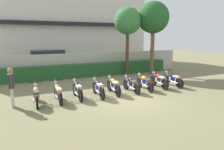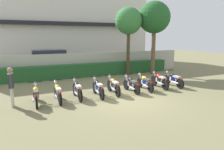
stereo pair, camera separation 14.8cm
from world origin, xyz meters
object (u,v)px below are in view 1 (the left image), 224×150
(parked_car, at_px, (50,61))
(motorcycle_in_row_4, at_px, (114,85))
(tree_near_inspector, at_px, (128,22))
(motorcycle_in_row_5, at_px, (131,84))
(tree_far_side, at_px, (153,18))
(motorcycle_in_row_0, at_px, (36,95))
(motorcycle_in_row_2, at_px, (77,90))
(motorcycle_in_row_6, at_px, (145,82))
(inspector_person, at_px, (11,84))
(motorcycle_in_row_8, at_px, (173,79))
(motorcycle_in_row_3, at_px, (98,88))
(motorcycle_in_row_7, at_px, (159,80))
(motorcycle_in_row_1, at_px, (58,92))

(parked_car, xyz_separation_m, motorcycle_in_row_4, (1.66, -8.84, -0.49))
(tree_near_inspector, relative_size, motorcycle_in_row_5, 2.88)
(tree_far_side, height_order, motorcycle_in_row_4, tree_far_side)
(motorcycle_in_row_0, xyz_separation_m, motorcycle_in_row_2, (1.92, 0.11, 0.01))
(motorcycle_in_row_5, height_order, motorcycle_in_row_6, motorcycle_in_row_6)
(motorcycle_in_row_2, bearing_deg, inspector_person, 93.80)
(motorcycle_in_row_4, bearing_deg, motorcycle_in_row_0, 98.01)
(motorcycle_in_row_2, bearing_deg, motorcycle_in_row_6, -85.63)
(motorcycle_in_row_5, relative_size, inspector_person, 1.05)
(tree_near_inspector, height_order, motorcycle_in_row_4, tree_near_inspector)
(parked_car, relative_size, motorcycle_in_row_6, 2.47)
(motorcycle_in_row_2, xyz_separation_m, motorcycle_in_row_8, (5.98, -0.01, -0.01))
(tree_far_side, bearing_deg, motorcycle_in_row_8, -109.94)
(tree_near_inspector, distance_m, motorcycle_in_row_4, 6.92)
(parked_car, distance_m, tree_near_inspector, 7.37)
(motorcycle_in_row_3, xyz_separation_m, motorcycle_in_row_7, (3.96, 0.18, 0.01))
(motorcycle_in_row_0, height_order, motorcycle_in_row_1, motorcycle_in_row_1)
(motorcycle_in_row_0, xyz_separation_m, motorcycle_in_row_8, (7.91, 0.10, 0.00))
(motorcycle_in_row_3, bearing_deg, motorcycle_in_row_2, 90.37)
(motorcycle_in_row_0, bearing_deg, motorcycle_in_row_5, -84.55)
(motorcycle_in_row_5, bearing_deg, motorcycle_in_row_8, -86.45)
(tree_far_side, xyz_separation_m, motorcycle_in_row_5, (-4.51, -4.28, -3.96))
(motorcycle_in_row_5, bearing_deg, tree_near_inspector, -25.19)
(motorcycle_in_row_2, relative_size, motorcycle_in_row_4, 0.98)
(motorcycle_in_row_3, xyz_separation_m, motorcycle_in_row_6, (2.91, 0.14, -0.01))
(parked_car, relative_size, motorcycle_in_row_3, 2.40)
(motorcycle_in_row_1, height_order, inspector_person, inspector_person)
(motorcycle_in_row_0, distance_m, motorcycle_in_row_4, 3.90)
(motorcycle_in_row_0, bearing_deg, tree_far_side, -60.41)
(motorcycle_in_row_2, bearing_deg, tree_far_side, -56.87)
(parked_car, xyz_separation_m, motorcycle_in_row_6, (3.64, -8.84, -0.50))
(motorcycle_in_row_0, bearing_deg, parked_car, -9.00)
(tree_near_inspector, bearing_deg, inspector_person, -150.67)
(tree_far_side, xyz_separation_m, motorcycle_in_row_6, (-3.56, -4.18, -3.95))
(motorcycle_in_row_1, xyz_separation_m, motorcycle_in_row_3, (2.01, -0.03, 0.01))
(motorcycle_in_row_1, distance_m, inspector_person, 2.01)
(parked_car, relative_size, tree_far_side, 0.81)
(motorcycle_in_row_2, relative_size, motorcycle_in_row_3, 0.95)
(tree_far_side, relative_size, motorcycle_in_row_1, 3.02)
(parked_car, relative_size, motorcycle_in_row_8, 2.55)
(parked_car, bearing_deg, motorcycle_in_row_8, -54.41)
(motorcycle_in_row_2, bearing_deg, parked_car, 1.84)
(motorcycle_in_row_2, bearing_deg, motorcycle_in_row_3, -91.78)
(motorcycle_in_row_1, bearing_deg, motorcycle_in_row_5, -87.12)
(motorcycle_in_row_5, bearing_deg, tree_far_side, -44.05)
(tree_near_inspector, xyz_separation_m, motorcycle_in_row_3, (-4.47, -4.83, -3.66))
(motorcycle_in_row_2, relative_size, motorcycle_in_row_5, 1.01)
(tree_near_inspector, xyz_separation_m, motorcycle_in_row_6, (-1.56, -4.69, -3.67))
(motorcycle_in_row_4, bearing_deg, parked_car, 16.54)
(motorcycle_in_row_0, distance_m, motorcycle_in_row_1, 0.96)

